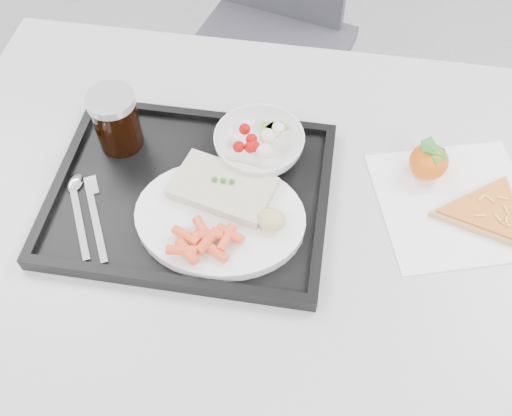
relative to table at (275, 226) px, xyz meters
name	(u,v)px	position (x,y,z in m)	size (l,w,h in m)	color
table	(275,226)	(0.00, 0.00, 0.00)	(1.20, 0.80, 0.75)	silver
chair	(269,14)	(-0.12, 0.78, -0.15)	(0.51, 0.51, 0.93)	#35343B
tray	(191,194)	(-0.14, -0.01, 0.08)	(0.45, 0.35, 0.03)	black
dinner_plate	(220,218)	(-0.08, -0.06, 0.09)	(0.27, 0.27, 0.02)	white
fish_fillet	(223,188)	(-0.08, -0.01, 0.11)	(0.18, 0.13, 0.03)	beige
bread_roll	(271,219)	(0.00, -0.06, 0.12)	(0.05, 0.04, 0.03)	#F1DA88
salad_bowl	(259,145)	(-0.04, 0.09, 0.11)	(0.15, 0.15, 0.05)	white
cola_glass	(116,120)	(-0.28, 0.08, 0.14)	(0.08, 0.08, 0.11)	black
cutlery	(84,206)	(-0.30, -0.06, 0.08)	(0.12, 0.16, 0.01)	silver
napkin	(456,204)	(0.29, 0.05, 0.07)	(0.31, 0.30, 0.00)	white
tangerine	(429,161)	(0.24, 0.10, 0.10)	(0.08, 0.08, 0.07)	orange
pizza_slice	(488,213)	(0.34, 0.03, 0.08)	(0.22, 0.22, 0.02)	tan
carrot_pile	(205,241)	(-0.09, -0.12, 0.11)	(0.11, 0.09, 0.02)	#F35026
salad_contents	(262,140)	(-0.04, 0.09, 0.12)	(0.09, 0.08, 0.02)	#A30505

